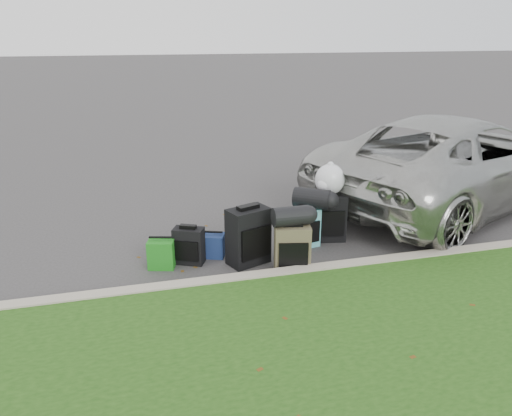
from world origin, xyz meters
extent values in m
plane|color=#383535|center=(0.00, 0.00, 0.00)|extent=(120.00, 120.00, 0.00)
cube|color=#9E937F|center=(0.00, -1.00, 0.07)|extent=(120.00, 0.18, 0.15)
imported|color=#B7B7B2|center=(3.73, 1.07, 0.78)|extent=(6.18, 4.61, 1.56)
cube|color=black|center=(-1.12, -0.18, 0.24)|extent=(0.45, 0.36, 0.49)
cube|color=black|center=(-0.36, -0.38, 0.38)|extent=(0.61, 0.49, 0.76)
cube|color=#46402B|center=(0.13, -0.74, 0.31)|extent=(0.50, 0.37, 0.62)
cube|color=teal|center=(0.55, -0.05, 0.28)|extent=(0.43, 0.30, 0.56)
cube|color=black|center=(0.98, 0.08, 0.34)|extent=(0.50, 0.36, 0.69)
cube|color=#1E7A1B|center=(-1.48, -0.21, 0.19)|extent=(0.39, 0.35, 0.38)
cube|color=navy|center=(-0.77, -0.06, 0.16)|extent=(0.36, 0.32, 0.32)
cylinder|color=black|center=(0.11, -0.72, 0.74)|extent=(0.46, 0.25, 0.25)
cylinder|color=black|center=(0.65, -0.03, 0.70)|extent=(0.57, 0.52, 0.28)
sphere|color=white|center=(0.98, 0.15, 0.90)|extent=(0.43, 0.43, 0.43)
camera|label=1|loc=(-1.79, -6.22, 2.93)|focal=35.00mm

